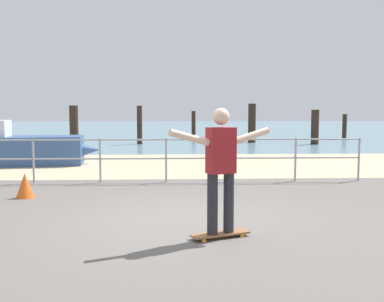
{
  "coord_description": "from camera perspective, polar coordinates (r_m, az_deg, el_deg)",
  "views": [
    {
      "loc": [
        -0.13,
        -6.59,
        1.71
      ],
      "look_at": [
        0.25,
        2.0,
        0.9
      ],
      "focal_mm": 40.86,
      "sensor_mm": 36.0,
      "label": 1
    }
  ],
  "objects": [
    {
      "name": "beach_strip",
      "position": [
        13.7,
        -1.96,
        -1.8
      ],
      "size": [
        24.0,
        6.0,
        0.04
      ],
      "primitive_type": "cube",
      "color": "tan",
      "rests_on": "ground"
    },
    {
      "name": "groyne_post_4",
      "position": [
        22.42,
        15.75,
        3.0
      ],
      "size": [
        0.38,
        0.38,
        1.73
      ],
      "primitive_type": "cylinder",
      "color": "#332319",
      "rests_on": "ground"
    },
    {
      "name": "railing_fence",
      "position": [
        10.38,
        -11.91,
        -0.34
      ],
      "size": [
        12.34,
        0.05,
        1.05
      ],
      "color": "#9EA0A5",
      "rests_on": "ground"
    },
    {
      "name": "ground_plane",
      "position": [
        5.85,
        -1.15,
        -11.61
      ],
      "size": [
        24.0,
        10.0,
        0.04
      ],
      "primitive_type": "cube",
      "color": "#605B56",
      "rests_on": "ground"
    },
    {
      "name": "groyne_post_5",
      "position": [
        26.72,
        19.28,
        2.98
      ],
      "size": [
        0.25,
        0.25,
        1.48
      ],
      "primitive_type": "cylinder",
      "color": "#332319",
      "rests_on": "ground"
    },
    {
      "name": "skateboarder",
      "position": [
        5.71,
        3.79,
        -1.58
      ],
      "size": [
        1.38,
        0.6,
        1.65
      ],
      "color": "#26262B",
      "rests_on": "skateboard"
    },
    {
      "name": "groyne_post_0",
      "position": [
        20.79,
        -15.15,
        3.11
      ],
      "size": [
        0.4,
        0.4,
        1.92
      ],
      "primitive_type": "cylinder",
      "color": "#332319",
      "rests_on": "ground"
    },
    {
      "name": "groyne_post_3",
      "position": [
        23.03,
        7.83,
        3.61
      ],
      "size": [
        0.4,
        0.4,
        2.05
      ],
      "primitive_type": "cylinder",
      "color": "#332319",
      "rests_on": "ground"
    },
    {
      "name": "groyne_post_2",
      "position": [
        26.08,
        0.2,
        3.43
      ],
      "size": [
        0.24,
        0.24,
        1.66
      ],
      "primitive_type": "cylinder",
      "color": "#332319",
      "rests_on": "ground"
    },
    {
      "name": "sea_surface",
      "position": [
        41.63,
        -2.35,
        3.0
      ],
      "size": [
        72.0,
        50.0,
        0.04
      ],
      "primitive_type": "cube",
      "color": "slate",
      "rests_on": "ground"
    },
    {
      "name": "traffic_cone",
      "position": [
        9.04,
        -20.96,
        -4.27
      ],
      "size": [
        0.36,
        0.36,
        0.5
      ],
      "primitive_type": "cone",
      "color": "#E55919",
      "rests_on": "ground"
    },
    {
      "name": "groyne_post_1",
      "position": [
        21.87,
        -6.86,
        3.37
      ],
      "size": [
        0.26,
        0.26,
        1.93
      ],
      "primitive_type": "cylinder",
      "color": "#332319",
      "rests_on": "ground"
    },
    {
      "name": "skateboard",
      "position": [
        5.9,
        3.74,
        -10.78
      ],
      "size": [
        0.82,
        0.47,
        0.08
      ],
      "color": "brown",
      "rests_on": "ground"
    },
    {
      "name": "sailboat",
      "position": [
        14.52,
        -22.16,
        0.27
      ],
      "size": [
        5.04,
        1.92,
        4.72
      ],
      "color": "#335184",
      "rests_on": "ground"
    }
  ]
}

